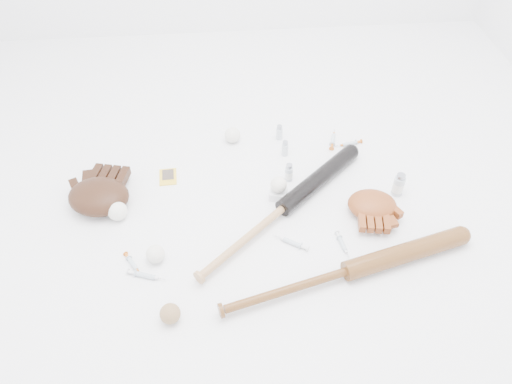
{
  "coord_description": "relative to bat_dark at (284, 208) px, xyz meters",
  "views": [
    {
      "loc": [
        -0.13,
        -1.33,
        1.46
      ],
      "look_at": [
        -0.0,
        0.05,
        0.06
      ],
      "focal_mm": 35.0,
      "sensor_mm": 36.0,
      "label": 1
    }
  ],
  "objects": [
    {
      "name": "syringe_2",
      "position": [
        0.28,
        0.43,
        -0.03
      ],
      "size": [
        0.07,
        0.16,
        0.02
      ],
      "primitive_type": null,
      "rotation": [
        0.0,
        0.0,
        1.27
      ],
      "color": "#ADBCC6",
      "rests_on": "ground"
    },
    {
      "name": "vial_3",
      "position": [
        0.48,
        0.07,
        0.02
      ],
      "size": [
        0.04,
        0.04,
        0.1
      ],
      "primitive_type": "cylinder",
      "color": "silver",
      "rests_on": "ground"
    },
    {
      "name": "syringe_1",
      "position": [
        0.01,
        -0.16,
        -0.03
      ],
      "size": [
        0.14,
        0.11,
        0.02
      ],
      "primitive_type": null,
      "rotation": [
        0.0,
        0.0,
        2.56
      ],
      "color": "#ADBCC6",
      "rests_on": "ground"
    },
    {
      "name": "vial_1",
      "position": [
        0.04,
        0.47,
        0.0
      ],
      "size": [
        0.03,
        0.03,
        0.07
      ],
      "primitive_type": "cylinder",
      "color": "silver",
      "rests_on": "ground"
    },
    {
      "name": "baseball_upper",
      "position": [
        -0.17,
        0.47,
        0.0
      ],
      "size": [
        0.07,
        0.07,
        0.07
      ],
      "primitive_type": "sphere",
      "color": "white",
      "rests_on": "ground"
    },
    {
      "name": "syringe_3",
      "position": [
        0.2,
        -0.18,
        -0.03
      ],
      "size": [
        0.05,
        0.14,
        0.02
      ],
      "primitive_type": null,
      "rotation": [
        0.0,
        0.0,
        -1.41
      ],
      "color": "#ADBCC6",
      "rests_on": "ground"
    },
    {
      "name": "syringe_0",
      "position": [
        -0.52,
        -0.26,
        -0.03
      ],
      "size": [
        0.16,
        0.08,
        0.02
      ],
      "primitive_type": null,
      "rotation": [
        0.0,
        0.0,
        -0.35
      ],
      "color": "#ADBCC6",
      "rests_on": "ground"
    },
    {
      "name": "baseball_mid",
      "position": [
        -0.49,
        -0.18,
        -0.0
      ],
      "size": [
        0.07,
        0.07,
        0.07
      ],
      "primitive_type": "sphere",
      "color": "white",
      "rests_on": "ground"
    },
    {
      "name": "baseball_on_pedestal",
      "position": [
        -0.01,
        0.09,
        0.03
      ],
      "size": [
        0.07,
        0.07,
        0.07
      ],
      "primitive_type": "sphere",
      "color": "white",
      "rests_on": "pedestal"
    },
    {
      "name": "vial_0",
      "position": [
        0.05,
        0.35,
        0.0
      ],
      "size": [
        0.03,
        0.03,
        0.08
      ],
      "primitive_type": "cylinder",
      "color": "silver",
      "rests_on": "ground"
    },
    {
      "name": "bat_wood",
      "position": [
        0.18,
        -0.32,
        0.0
      ],
      "size": [
        0.97,
        0.32,
        0.07
      ],
      "primitive_type": null,
      "rotation": [
        0.0,
        0.0,
        0.26
      ],
      "color": "brown",
      "rests_on": "ground"
    },
    {
      "name": "pedestal",
      "position": [
        -0.01,
        0.09,
        -0.02
      ],
      "size": [
        0.08,
        0.08,
        0.04
      ],
      "primitive_type": "cube",
      "rotation": [
        0.0,
        0.0,
        -0.29
      ],
      "color": "white",
      "rests_on": "ground"
    },
    {
      "name": "syringe_4",
      "position": [
        0.35,
        0.39,
        -0.03
      ],
      "size": [
        0.15,
        0.05,
        0.02
      ],
      "primitive_type": null,
      "rotation": [
        0.0,
        0.0,
        3.34
      ],
      "color": "#ADBCC6",
      "rests_on": "ground"
    },
    {
      "name": "syringe_5",
      "position": [
        -0.57,
        -0.2,
        -0.03
      ],
      "size": [
        0.09,
        0.13,
        0.02
      ],
      "primitive_type": null,
      "rotation": [
        0.0,
        0.0,
        -1.02
      ],
      "color": "#ADBCC6",
      "rests_on": "ground"
    },
    {
      "name": "glove_dark",
      "position": [
        -0.72,
        0.11,
        0.02
      ],
      "size": [
        0.35,
        0.35,
        0.1
      ],
      "primitive_type": null,
      "rotation": [
        0.0,
        0.0,
        -0.24
      ],
      "color": "black",
      "rests_on": "ground"
    },
    {
      "name": "trading_card",
      "position": [
        -0.46,
        0.25,
        -0.03
      ],
      "size": [
        0.08,
        0.1,
        0.01
      ],
      "primitive_type": "cube",
      "rotation": [
        0.0,
        0.0,
        0.05
      ],
      "color": "gold",
      "rests_on": "ground"
    },
    {
      "name": "glove_tan",
      "position": [
        0.35,
        -0.02,
        0.01
      ],
      "size": [
        0.26,
        0.26,
        0.08
      ],
      "primitive_type": null,
      "rotation": [
        0.0,
        0.0,
        2.97
      ],
      "color": "brown",
      "rests_on": "ground"
    },
    {
      "name": "vial_2",
      "position": [
        0.05,
        0.19,
        0.01
      ],
      "size": [
        0.03,
        0.03,
        0.08
      ],
      "primitive_type": "cylinder",
      "color": "silver",
      "rests_on": "ground"
    },
    {
      "name": "baseball_aged",
      "position": [
        -0.43,
        -0.43,
        -0.0
      ],
      "size": [
        0.07,
        0.07,
        0.07
      ],
      "primitive_type": "sphere",
      "color": "olive",
      "rests_on": "ground"
    },
    {
      "name": "baseball_left",
      "position": [
        -0.64,
        0.04,
        0.0
      ],
      "size": [
        0.08,
        0.08,
        0.08
      ],
      "primitive_type": "sphere",
      "color": "white",
      "rests_on": "ground"
    },
    {
      "name": "bat_dark",
      "position": [
        0.0,
        0.0,
        0.0
      ],
      "size": [
        0.76,
        0.69,
        0.07
      ],
      "primitive_type": null,
      "rotation": [
        0.0,
        0.0,
        0.73
      ],
      "color": "black",
      "rests_on": "ground"
    }
  ]
}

